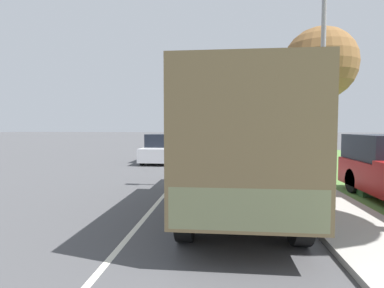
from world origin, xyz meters
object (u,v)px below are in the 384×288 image
at_px(car_second_ahead, 225,144).
at_px(lamp_post, 316,44).
at_px(car_third_ahead, 221,137).
at_px(car_nearest_ahead, 161,150).
at_px(military_truck, 236,142).

bearing_deg(car_second_ahead, lamp_post, -81.44).
bearing_deg(car_third_ahead, car_second_ahead, -88.51).
bearing_deg(car_nearest_ahead, military_truck, -68.28).
xyz_separation_m(military_truck, car_third_ahead, (-0.53, 35.05, -1.02)).
height_order(military_truck, lamp_post, lamp_post).
bearing_deg(car_nearest_ahead, car_third_ahead, 82.18).
xyz_separation_m(car_second_ahead, car_third_ahead, (-0.43, 16.40, 0.03)).
xyz_separation_m(military_truck, car_nearest_ahead, (-3.97, 9.98, -0.98)).
relative_size(car_third_ahead, lamp_post, 0.56).
relative_size(car_nearest_ahead, car_third_ahead, 0.94).
distance_m(military_truck, car_nearest_ahead, 10.79).
bearing_deg(lamp_post, car_nearest_ahead, 128.16).
height_order(military_truck, car_second_ahead, military_truck).
xyz_separation_m(military_truck, car_second_ahead, (-0.10, 18.65, -1.06)).
height_order(military_truck, car_nearest_ahead, military_truck).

